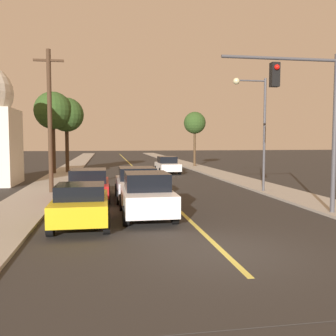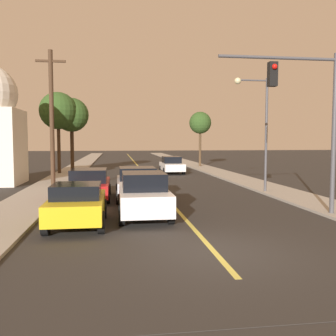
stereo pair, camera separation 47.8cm
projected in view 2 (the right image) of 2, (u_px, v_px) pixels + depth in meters
The scene contains 15 objects.
ground_plane at pixel (214, 252), 9.93m from camera, with size 200.00×200.00×0.00m, color #2D2B28.
road_surface at pixel (137, 165), 45.48m from camera, with size 10.83×80.00×0.01m.
sidewalk_left at pixel (81, 165), 44.55m from camera, with size 2.50×80.00×0.12m.
sidewalk_right at pixel (191, 164), 46.40m from camera, with size 2.50×80.00×0.12m.
car_near_lane_front at pixel (143, 195), 14.44m from camera, with size 1.95×4.58×1.74m.
car_near_lane_second at pixel (137, 183), 18.66m from camera, with size 2.09×4.34×1.64m.
car_outer_lane_front at pixel (77, 204), 12.89m from camera, with size 1.93×3.93×1.49m.
car_outer_lane_second at pixel (89, 184), 18.76m from camera, with size 2.09×4.69×1.55m.
car_far_oncoming at pixel (172, 165), 33.64m from camera, with size 1.89×4.43×1.52m.
traffic_signal_mast at pixel (309, 105), 14.23m from camera, with size 4.73×0.42×6.17m.
streetlamp_right at pixel (258, 117), 20.69m from camera, with size 1.94×0.36×6.29m.
utility_pole_left at pixel (52, 119), 20.50m from camera, with size 1.60×0.24×7.74m.
tree_left_near at pixel (58, 111), 32.38m from camera, with size 3.22×3.22×7.02m.
tree_left_far at pixel (72, 115), 33.49m from camera, with size 3.04×3.04×6.65m.
tree_right_near at pixel (200, 123), 41.32m from camera, with size 2.42×2.42×6.01m.
Camera 2 is at (-2.57, -9.47, 2.96)m, focal length 40.00 mm.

